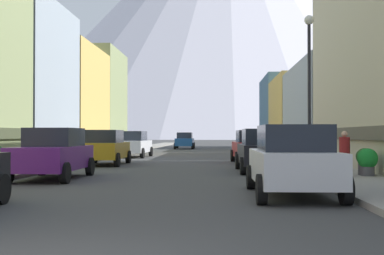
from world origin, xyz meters
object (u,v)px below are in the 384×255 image
Objects in this scene: pedestrian_1 at (291,145)px; potted_plant_0 at (365,160)px; potted_plant_1 at (368,161)px; pedestrian_0 at (345,155)px; car_driving_0 at (185,141)px; car_right_0 at (292,160)px; car_right_1 at (263,150)px; car_right_2 at (252,147)px; car_left_1 at (53,153)px; car_left_2 at (105,147)px; streetlamp_right at (309,69)px; car_left_3 at (133,144)px.

potted_plant_0 is at bearing -86.48° from pedestrian_1.
potted_plant_1 is 0.77m from pedestrian_0.
car_driving_0 is at bearing 107.17° from pedestrian_1.
car_right_0 is 2.63× the size of pedestrian_1.
potted_plant_1 is (8.60, -37.95, -0.23)m from car_driving_0.
car_right_1 is at bearing 133.53° from potted_plant_0.
pedestrian_1 is (2.45, 2.28, 0.03)m from car_right_2.
car_left_1 is at bearing -93.32° from car_driving_0.
pedestrian_1 is at bearing 23.08° from car_left_2.
car_driving_0 is at bearing 101.04° from car_right_2.
potted_plant_1 reaches higher than potted_plant_0.
pedestrian_0 is (7.85, -37.87, -0.05)m from car_driving_0.
car_right_1 is 4.76× the size of potted_plant_0.
car_left_1 is at bearing -169.77° from streetlamp_right.
streetlamp_right is at bearing -53.14° from car_right_1.
pedestrian_1 is (0.00, 12.47, 0.08)m from pedestrian_0.
potted_plant_1 is (10.80, -8.26, -0.23)m from car_left_2.
car_driving_0 reaches higher than potted_plant_1.
pedestrian_1 reaches higher than potted_plant_1.
car_left_2 and car_right_0 have the same top height.
car_left_1 is 1.00× the size of car_right_1.
car_right_0 reaches higher than potted_plant_1.
potted_plant_1 is 0.16× the size of streetlamp_right.
car_right_2 reaches higher than pedestrian_0.
car_left_2 is 0.99× the size of car_right_2.
streetlamp_right reaches higher than pedestrian_1.
car_right_0 is 4.74× the size of potted_plant_0.
car_right_1 is at bearing 126.86° from streetlamp_right.
car_right_1 reaches higher than pedestrian_0.
car_left_3 is (-0.00, 8.86, 0.00)m from car_left_2.
car_driving_0 is 2.89× the size of pedestrian_0.
car_left_2 is 1.00× the size of car_right_0.
car_left_2 and car_right_1 have the same top height.
car_right_2 is 3.34m from pedestrian_1.
car_right_1 is 0.99× the size of car_right_2.
streetlamp_right is (1.55, -8.61, 3.09)m from car_right_2.
car_left_1 reaches higher than pedestrian_0.
pedestrian_0 is at bearing -78.29° from car_driving_0.
pedestrian_0 is (-0.75, 0.08, 0.18)m from potted_plant_1.
car_left_2 reaches higher than potted_plant_1.
car_driving_0 is (2.20, 29.69, 0.00)m from car_left_2.
car_left_2 is 7.86m from car_right_2.
car_driving_0 is at bearing 101.71° from pedestrian_0.
car_right_2 is (7.60, 10.26, 0.00)m from car_left_1.
car_left_3 is (-0.00, 17.11, 0.00)m from car_left_1.
potted_plant_0 is 1.00× the size of potted_plant_1.
pedestrian_1 is (7.85, -25.40, 0.03)m from car_driving_0.
car_left_3 is 20.24m from potted_plant_1.
streetlamp_right reaches higher than car_left_1.
potted_plant_0 is at bearing -57.20° from car_left_3.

